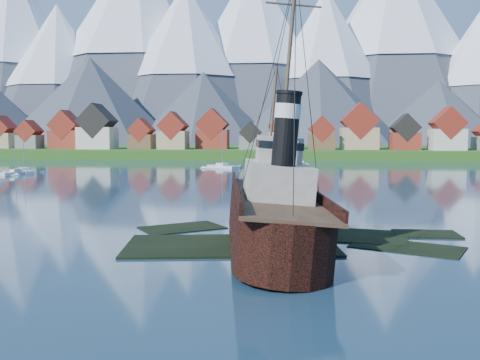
# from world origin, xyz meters

# --- Properties ---
(ground) EXTENTS (1400.00, 1400.00, 0.00)m
(ground) POSITION_xyz_m (0.00, 0.00, 0.00)
(ground) COLOR #1A3449
(ground) RESTS_ON ground
(shoal) EXTENTS (31.71, 21.24, 1.14)m
(shoal) POSITION_xyz_m (1.78, 2.15, -0.35)
(shoal) COLOR black
(shoal) RESTS_ON ground
(shore_bank) EXTENTS (600.00, 80.00, 3.20)m
(shore_bank) POSITION_xyz_m (0.00, 170.00, 0.00)
(shore_bank) COLOR #214B15
(shore_bank) RESTS_ON ground
(seawall) EXTENTS (600.00, 2.50, 2.00)m
(seawall) POSITION_xyz_m (0.00, 132.00, 0.00)
(seawall) COLOR #3F3D38
(seawall) RESTS_ON ground
(town) EXTENTS (250.96, 16.69, 17.30)m
(town) POSITION_xyz_m (-33.12, 152.18, 8.99)
(town) COLOR maroon
(town) RESTS_ON ground
(mountains) EXTENTS (965.00, 340.00, 205.00)m
(mountains) POSITION_xyz_m (-0.79, 481.26, 89.34)
(mountains) COLOR #2D333D
(mountains) RESTS_ON ground
(tugboat_wreck) EXTENTS (6.86, 29.55, 23.42)m
(tugboat_wreck) POSITION_xyz_m (0.35, -0.47, 2.95)
(tugboat_wreck) COLOR black
(tugboat_wreck) RESTS_ON ground
(sailboat_b) EXTENTS (4.32, 7.42, 10.52)m
(sailboat_b) POSITION_xyz_m (-60.63, 67.96, 0.25)
(sailboat_b) COLOR silver
(sailboat_b) RESTS_ON ground
(sailboat_c) EXTENTS (7.22, 7.02, 10.39)m
(sailboat_c) POSITION_xyz_m (-60.94, 72.43, 0.23)
(sailboat_c) COLOR silver
(sailboat_c) RESTS_ON ground
(sailboat_e) EXTENTS (5.57, 9.88, 11.18)m
(sailboat_e) POSITION_xyz_m (3.51, 105.68, 0.24)
(sailboat_e) COLOR silver
(sailboat_e) RESTS_ON ground
(sailboat_f) EXTENTS (9.15, 8.17, 11.21)m
(sailboat_f) POSITION_xyz_m (-16.75, 93.51, 0.24)
(sailboat_f) COLOR silver
(sailboat_f) RESTS_ON ground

